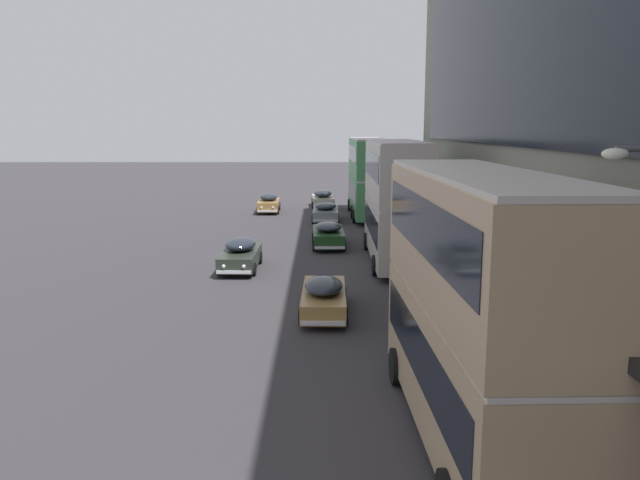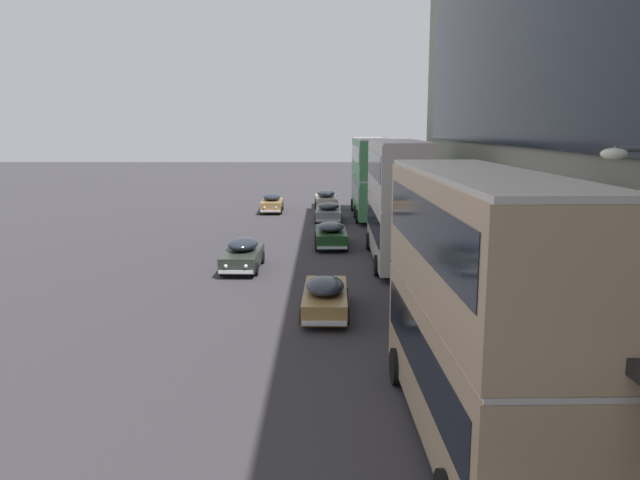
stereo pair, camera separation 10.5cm
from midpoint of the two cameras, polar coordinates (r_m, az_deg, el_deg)
transit_bus_kerbside_front at (r=13.90m, az=14.08°, el=-5.40°), size 2.88×9.58×6.04m
transit_bus_kerbside_rear at (r=32.22m, az=7.01°, el=3.85°), size 2.83×9.87×6.27m
transit_bus_kerbside_far at (r=48.81m, az=4.52°, el=5.96°), size 2.75×10.80×6.10m
sedan_lead_mid at (r=23.47m, az=0.39°, el=-5.12°), size 1.81×4.81×1.41m
sedan_oncoming_rear at (r=51.91m, az=-4.59°, el=3.40°), size 1.89×4.56×1.52m
sedan_lead_near at (r=31.07m, az=-7.21°, el=-1.29°), size 1.88×4.54×1.54m
sedan_second_near at (r=46.63m, az=0.62°, el=2.61°), size 2.03×4.71×1.42m
sedan_second_mid at (r=54.86m, az=0.39°, el=3.81°), size 2.06×4.76×1.55m
sedan_trailing_near at (r=36.62m, az=0.86°, el=0.53°), size 1.97×4.72×1.48m
pedestrian_at_kerb at (r=16.76m, az=21.69°, el=-10.60°), size 0.33×0.61×1.86m
fire_hydrant at (r=19.33m, az=18.58°, el=-9.77°), size 0.20×0.40×0.70m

